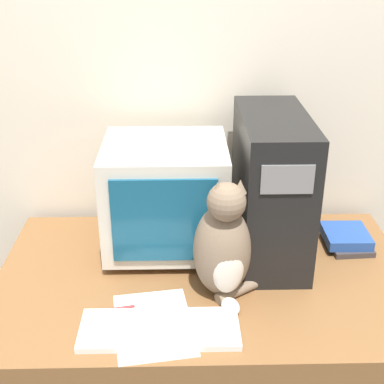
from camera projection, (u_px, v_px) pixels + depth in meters
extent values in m
cube|color=beige|center=(201.00, 79.00, 1.90)|extent=(7.00, 0.05, 2.50)
cube|color=brown|center=(204.00, 362.00, 1.86)|extent=(1.33, 0.80, 0.73)
cube|color=beige|center=(167.00, 243.00, 1.86)|extent=(0.28, 0.22, 0.02)
cube|color=beige|center=(166.00, 194.00, 1.78)|extent=(0.40, 0.36, 0.35)
cube|color=navy|center=(164.00, 221.00, 1.61)|extent=(0.32, 0.01, 0.27)
cube|color=black|center=(271.00, 187.00, 1.74)|extent=(0.21, 0.47, 0.48)
cube|color=slate|center=(287.00, 180.00, 1.47)|extent=(0.15, 0.01, 0.09)
cube|color=silver|center=(160.00, 329.00, 1.45)|extent=(0.43, 0.16, 0.02)
cube|color=silver|center=(160.00, 326.00, 1.45)|extent=(0.39, 0.13, 0.00)
ellipsoid|color=#7A6651|center=(222.00, 250.00, 1.57)|extent=(0.20, 0.21, 0.29)
ellipsoid|color=beige|center=(228.00, 269.00, 1.52)|extent=(0.10, 0.07, 0.16)
sphere|color=#7A6651|center=(226.00, 202.00, 1.46)|extent=(0.13, 0.13, 0.11)
cone|color=#7A6651|center=(218.00, 188.00, 1.44)|extent=(0.04, 0.04, 0.04)
cone|color=#7A6651|center=(240.00, 186.00, 1.45)|extent=(0.04, 0.04, 0.04)
ellipsoid|color=beige|center=(230.00, 306.00, 1.53)|extent=(0.07, 0.08, 0.04)
cylinder|color=#7A6651|center=(247.00, 286.00, 1.62)|extent=(0.20, 0.15, 0.03)
cube|color=#383333|center=(347.00, 243.00, 1.86)|extent=(0.15, 0.18, 0.02)
cube|color=#234793|center=(346.00, 236.00, 1.85)|extent=(0.15, 0.16, 0.03)
cylinder|color=maroon|center=(111.00, 309.00, 1.54)|extent=(0.14, 0.04, 0.01)
cube|color=white|center=(154.00, 324.00, 1.48)|extent=(0.25, 0.32, 0.00)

